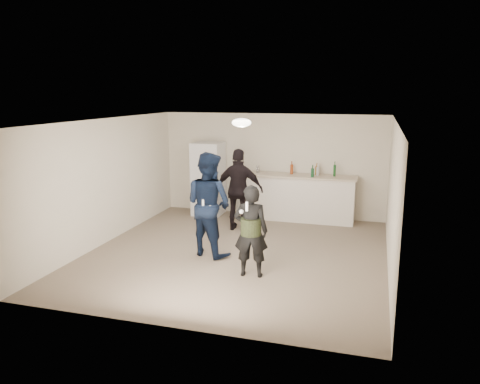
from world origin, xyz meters
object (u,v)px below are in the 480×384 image
(fridge, at_px, (208,179))
(woman, at_px, (251,231))
(man, at_px, (209,204))
(counter, at_px, (299,199))
(spectator, at_px, (239,190))
(shaker, at_px, (258,169))

(fridge, relative_size, woman, 1.16)
(fridge, distance_m, man, 2.98)
(woman, bearing_deg, counter, -100.00)
(fridge, relative_size, spectator, 1.00)
(shaker, bearing_deg, counter, -2.76)
(counter, bearing_deg, man, -113.08)
(counter, distance_m, shaker, 1.21)
(shaker, bearing_deg, spectator, -95.41)
(woman, bearing_deg, shaker, -84.49)
(counter, distance_m, spectator, 1.67)
(shaker, bearing_deg, fridge, -174.49)
(fridge, distance_m, woman, 4.15)
(spectator, bearing_deg, counter, -139.56)
(fridge, xyz_separation_m, spectator, (1.12, -1.09, 0.00))
(shaker, height_order, woman, woman)
(counter, height_order, spectator, spectator)
(shaker, distance_m, man, 2.93)
(shaker, xyz_separation_m, man, (-0.20, -2.91, -0.20))
(man, height_order, woman, man)
(counter, xyz_separation_m, fridge, (-2.25, -0.07, 0.38))
(counter, bearing_deg, woman, -92.97)
(woman, height_order, spectator, spectator)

